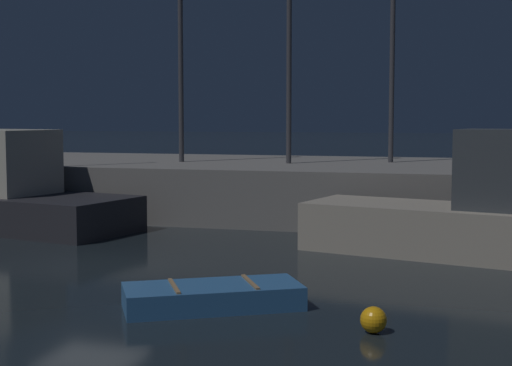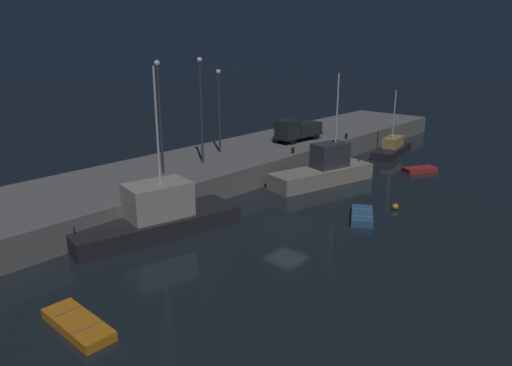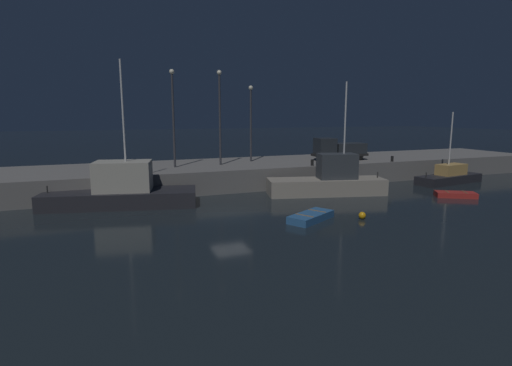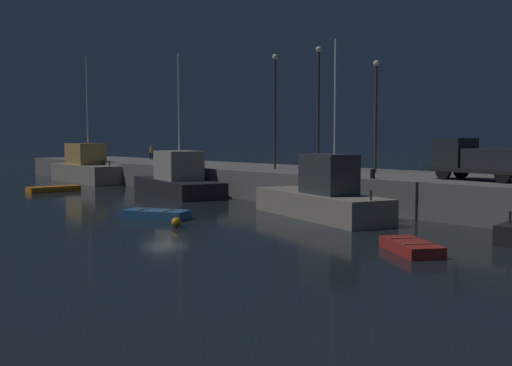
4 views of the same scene
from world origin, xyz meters
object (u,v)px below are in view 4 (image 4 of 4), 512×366
Objects in this scene: lamp_post_east at (318,99)px; utility_truck at (478,159)px; lamp_post_west at (275,103)px; bollard_central at (373,174)px; fishing_boat_white at (87,168)px; bollard_west at (100,159)px; fishing_boat_blue at (178,180)px; dinghy_red_small at (53,189)px; lamp_post_central at (376,107)px; fishing_boat_orange at (322,197)px; dinghy_orange_near at (156,214)px; mooring_buoy_mid at (176,222)px; rowboat_white_mid at (411,247)px; dockworker at (151,151)px.

lamp_post_east is 13.37m from utility_truck.
bollard_central is at bearing -16.22° from lamp_post_west.
fishing_boat_white is 1.60m from bollard_west.
dinghy_red_small is at bearing -145.67° from fishing_boat_blue.
utility_truck is 5.83m from bollard_central.
fishing_boat_blue is at bearing -148.52° from lamp_post_east.
fishing_boat_white reaches higher than lamp_post_central.
fishing_boat_orange is 11.32m from lamp_post_central.
dinghy_red_small is 11.58m from bollard_west.
bollard_west reaches higher than dinghy_orange_near.
utility_truck is (7.59, 14.85, 2.97)m from mooring_buoy_mid.
utility_truck is (10.94, 13.94, 2.97)m from dinghy_orange_near.
bollard_west is (-31.59, 11.69, 2.05)m from mooring_buoy_mid.
bollard_central is at bearing 60.64° from dinghy_orange_near.
fishing_boat_white is at bearing -177.84° from bollard_central.
fishing_boat_white reaches higher than rowboat_white_mid.
bollard_west is at bearing 72.29° from fishing_boat_white.
fishing_boat_orange is at bearing 51.31° from dinghy_orange_near.
dinghy_red_small is 0.54× the size of lamp_post_central.
mooring_buoy_mid is (3.34, -0.91, 0.00)m from dinghy_orange_near.
dinghy_red_small is at bearing -56.44° from dockworker.
dinghy_orange_near reaches higher than mooring_buoy_mid.
rowboat_white_mid is (26.12, -6.67, -0.96)m from fishing_boat_blue.
bollard_central reaches higher than rowboat_white_mid.
dinghy_orange_near is 12.60m from bollard_central.
lamp_post_east is (-7.46, 7.54, 5.99)m from fishing_boat_orange.
dockworker is 2.88× the size of bollard_central.
fishing_boat_blue reaches higher than lamp_post_central.
fishing_boat_white is at bearing 140.53° from dinghy_red_small.
dinghy_red_small is (-9.05, -6.18, -0.96)m from fishing_boat_blue.
lamp_post_east is at bearing -155.46° from lamp_post_central.
lamp_post_central is at bearing 83.20° from dinghy_orange_near.
bollard_central is at bearing 0.08° from bollard_west.
lamp_post_central reaches higher than fishing_boat_orange.
fishing_boat_orange is (16.87, -1.78, -0.04)m from fishing_boat_blue.
bollard_west is (0.40, 1.26, 0.89)m from fishing_boat_white.
fishing_boat_blue is 2.79× the size of dinghy_red_small.
fishing_boat_blue is 17.49m from bollard_central.
dinghy_red_small is 33.34m from utility_truck.
lamp_post_east is at bearing 8.17° from bollard_west.
lamp_post_east reaches higher than dinghy_red_small.
bollard_central is (34.34, 0.05, 0.01)m from bollard_west.
dinghy_red_small is 23.89m from mooring_buoy_mid.
fishing_boat_blue is 16.07m from lamp_post_central.
fishing_boat_orange is at bearing 152.12° from rowboat_white_mid.
mooring_buoy_mid is at bearing -15.28° from dinghy_orange_near.
fishing_boat_white is 1.18× the size of fishing_boat_orange.
fishing_boat_white is 1.61× the size of lamp_post_central.
fishing_boat_orange reaches higher than rowboat_white_mid.
lamp_post_central is 32.68m from dockworker.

